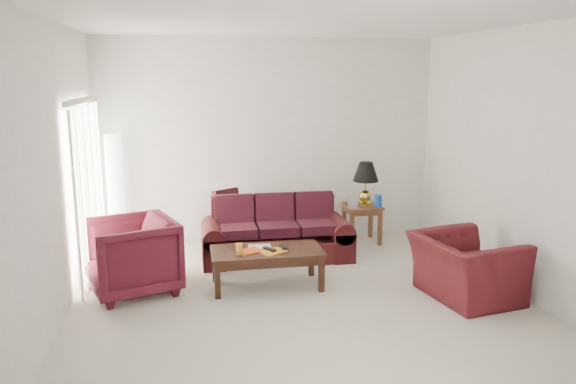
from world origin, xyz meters
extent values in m
plane|color=beige|center=(0.00, 0.00, 0.00)|extent=(5.00, 5.00, 0.00)
cube|color=silver|center=(-2.42, 1.30, 1.08)|extent=(0.10, 2.00, 2.16)
cube|color=black|center=(-0.67, 2.10, 0.66)|extent=(0.44, 0.37, 0.41)
cube|color=silver|center=(1.14, 1.89, 0.64)|extent=(0.14, 0.09, 0.14)
cylinder|color=#1B4CB2|center=(1.52, 1.86, 0.65)|extent=(0.14, 0.14, 0.17)
cube|color=silver|center=(1.19, 2.14, 0.64)|extent=(0.12, 0.15, 0.05)
imported|color=#400E19|center=(-1.87, 0.55, 0.43)|extent=(1.21, 1.19, 0.87)
imported|color=#410F13|center=(1.82, -0.27, 0.35)|extent=(1.12, 1.23, 0.70)
cube|color=#B03711|center=(-0.54, 0.40, 0.46)|extent=(0.34, 0.31, 0.02)
cube|color=beige|center=(-0.40, 0.55, 0.46)|extent=(0.27, 0.21, 0.02)
cube|color=#C77717|center=(-0.27, 0.34, 0.46)|extent=(0.34, 0.31, 0.02)
cube|color=black|center=(-0.30, 0.37, 0.48)|extent=(0.14, 0.19, 0.02)
cube|color=black|center=(-0.13, 0.44, 0.48)|extent=(0.07, 0.18, 0.02)
cylinder|color=gold|center=(-0.66, 0.33, 0.52)|extent=(0.09, 0.09, 0.13)
camera|label=1|loc=(-1.19, -5.77, 2.46)|focal=35.00mm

